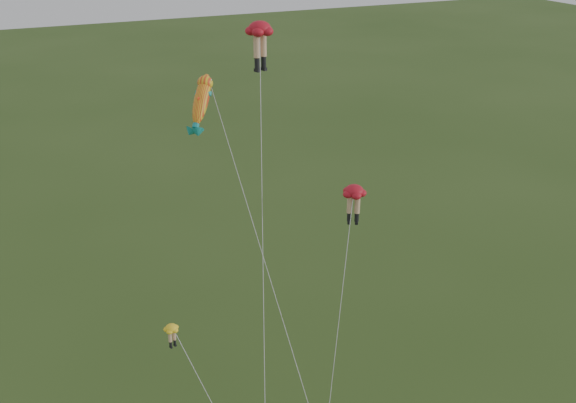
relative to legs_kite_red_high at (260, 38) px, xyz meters
name	(u,v)px	position (x,y,z in m)	size (l,w,h in m)	color
legs_kite_red_high	(260,38)	(0.00, 0.00, 0.00)	(6.21, 14.01, 21.54)	#B41220
legs_kite_red_mid	(353,201)	(1.96, -7.48, -6.93)	(4.68, 5.39, 14.54)	#B41220
legs_kite_yellow	(179,344)	(-7.29, -6.99, -13.26)	(3.40, 6.35, 8.34)	yellow
fish_kite	(202,102)	(-3.37, 0.14, -3.22)	(3.47, 14.40, 19.02)	yellow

